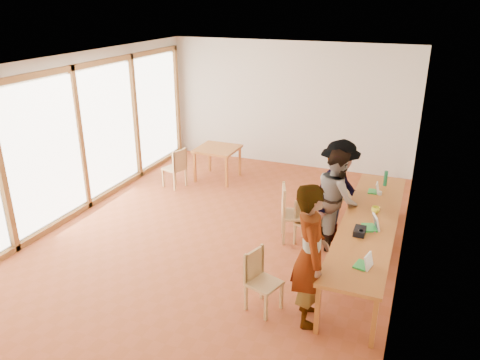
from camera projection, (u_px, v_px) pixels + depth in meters
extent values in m
plane|color=#9F4826|center=(223.00, 233.00, 8.37)|extent=(8.00, 8.00, 0.00)
cube|color=beige|center=(289.00, 105.00, 11.27)|extent=(6.00, 0.10, 3.00)
cube|color=beige|center=(49.00, 279.00, 4.37)|extent=(6.00, 0.10, 3.00)
cube|color=beige|center=(411.00, 178.00, 6.78)|extent=(0.10, 8.00, 3.00)
cube|color=white|center=(79.00, 135.00, 8.84)|extent=(0.10, 8.00, 3.00)
cube|color=white|center=(221.00, 61.00, 7.26)|extent=(6.00, 8.00, 0.04)
cube|color=#A75425|center=(370.00, 222.00, 7.18)|extent=(0.80, 4.00, 0.05)
cube|color=#A75425|center=(317.00, 310.00, 5.77)|extent=(0.06, 0.06, 0.70)
cube|color=#A75425|center=(363.00, 194.00, 9.11)|extent=(0.06, 0.06, 0.70)
cube|color=#A75425|center=(374.00, 323.00, 5.53)|extent=(0.06, 0.06, 0.70)
cube|color=#A75425|center=(399.00, 200.00, 8.88)|extent=(0.06, 0.06, 0.70)
cube|color=#A75425|center=(217.00, 149.00, 10.58)|extent=(0.90, 0.90, 0.05)
cube|color=#A75425|center=(195.00, 168.00, 10.52)|extent=(0.05, 0.05, 0.70)
cube|color=#A75425|center=(210.00, 157.00, 11.19)|extent=(0.05, 0.05, 0.70)
cube|color=#A75425|center=(227.00, 172.00, 10.25)|extent=(0.05, 0.05, 0.70)
cube|color=#A75425|center=(240.00, 161.00, 10.92)|extent=(0.05, 0.05, 0.70)
cube|color=tan|center=(264.00, 283.00, 6.20)|extent=(0.50, 0.50, 0.04)
cube|color=tan|center=(254.00, 264.00, 6.23)|extent=(0.16, 0.39, 0.41)
cube|color=tan|center=(308.00, 223.00, 7.90)|extent=(0.44, 0.44, 0.04)
cube|color=tan|center=(300.00, 209.00, 7.91)|extent=(0.11, 0.37, 0.39)
cube|color=tan|center=(295.00, 215.00, 7.99)|extent=(0.59, 0.59, 0.04)
cube|color=tan|center=(284.00, 200.00, 7.90)|extent=(0.19, 0.45, 0.48)
cube|color=tan|center=(346.00, 195.00, 8.81)|extent=(0.59, 0.59, 0.04)
cube|color=tan|center=(337.00, 182.00, 8.71)|extent=(0.21, 0.43, 0.47)
cube|color=tan|center=(174.00, 168.00, 10.27)|extent=(0.51, 0.51, 0.04)
cube|color=tan|center=(180.00, 160.00, 10.08)|extent=(0.15, 0.41, 0.43)
imported|color=gray|center=(310.00, 255.00, 5.82)|extent=(0.67, 0.81, 1.91)
imported|color=gray|center=(337.00, 198.00, 7.72)|extent=(0.90, 1.00, 1.69)
imported|color=gray|center=(338.00, 191.00, 7.89)|extent=(1.03, 1.31, 1.78)
cube|color=green|center=(362.00, 265.00, 5.96)|extent=(0.21, 0.26, 0.02)
cube|color=white|center=(369.00, 261.00, 5.88)|extent=(0.11, 0.22, 0.19)
cube|color=green|center=(369.00, 228.00, 6.91)|extent=(0.27, 0.31, 0.03)
cube|color=white|center=(376.00, 222.00, 6.88)|extent=(0.16, 0.25, 0.22)
cube|color=green|center=(373.00, 191.00, 8.19)|extent=(0.16, 0.22, 0.02)
cube|color=white|center=(378.00, 188.00, 8.14)|extent=(0.07, 0.20, 0.18)
imported|color=#F6F834|center=(375.00, 210.00, 7.40)|extent=(0.14, 0.14, 0.10)
cylinder|color=#17663A|center=(386.00, 178.00, 8.42)|extent=(0.07, 0.07, 0.28)
cylinder|color=silver|center=(361.00, 233.00, 6.68)|extent=(0.07, 0.07, 0.09)
cylinder|color=white|center=(380.00, 193.00, 8.08)|extent=(0.08, 0.08, 0.06)
cube|color=#E7426B|center=(374.00, 231.00, 6.84)|extent=(0.05, 0.10, 0.01)
cube|color=black|center=(360.00, 231.00, 6.74)|extent=(0.16, 0.26, 0.09)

